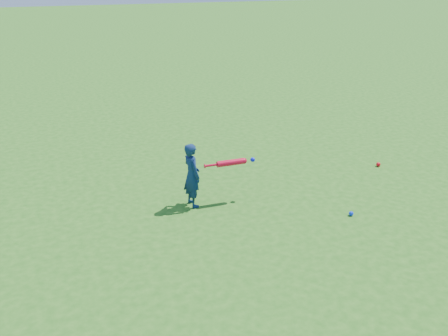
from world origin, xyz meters
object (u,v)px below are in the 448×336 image
object	(u,v)px
ground_ball_red	(378,164)
child	(192,175)
ground_ball_blue	(351,214)
bat_swing	(233,162)

from	to	relation	value
ground_ball_red	child	bearing A→B (deg)	-173.45
ground_ball_red	ground_ball_blue	bearing A→B (deg)	-135.23
ground_ball_red	ground_ball_blue	xyz separation A→B (m)	(-1.49, -1.48, -0.00)
ground_ball_blue	bat_swing	xyz separation A→B (m)	(-1.43, 1.03, 0.59)
child	ground_ball_red	bearing A→B (deg)	-94.34
child	ground_ball_red	size ratio (longest dim) A/B	12.58
ground_ball_red	bat_swing	bearing A→B (deg)	-171.32
child	ground_ball_blue	distance (m)	2.36
child	ground_ball_red	xyz separation A→B (m)	(3.55, 0.41, -0.45)
child	bat_swing	bearing A→B (deg)	-104.47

